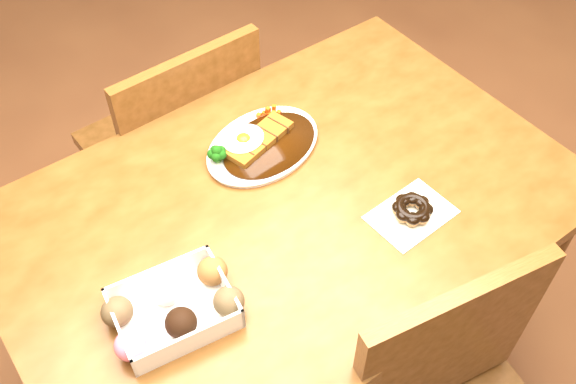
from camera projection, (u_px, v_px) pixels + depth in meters
ground at (289, 363)px, 1.91m from camera, size 6.00×6.00×0.00m
table at (289, 231)px, 1.42m from camera, size 1.20×0.80×0.75m
chair_far at (178, 148)px, 1.83m from camera, size 0.43×0.43×0.87m
katsu_curry_plate at (260, 144)px, 1.44m from camera, size 0.31×0.25×0.06m
donut_box at (174, 307)px, 1.15m from camera, size 0.25×0.19×0.06m
pon_de_ring at (412, 210)px, 1.31m from camera, size 0.18×0.13×0.03m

